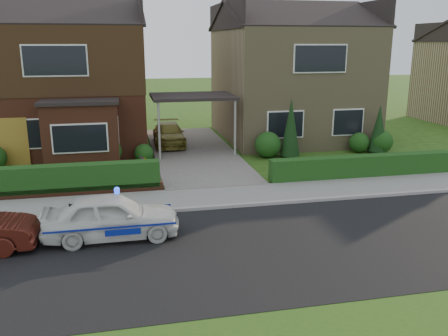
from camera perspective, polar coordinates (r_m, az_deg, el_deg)
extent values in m
plane|color=#214813|center=(12.44, 3.97, -9.46)|extent=(120.00, 120.00, 0.00)
cube|color=black|center=(12.44, 3.97, -9.46)|extent=(60.00, 6.00, 0.02)
cube|color=#9E9993|center=(15.16, 0.80, -4.62)|extent=(60.00, 0.16, 0.12)
cube|color=slate|center=(16.14, -0.04, -3.44)|extent=(60.00, 2.00, 0.10)
cube|color=#666059|center=(22.68, -3.70, 1.96)|extent=(3.80, 12.00, 0.12)
cube|color=brown|center=(25.11, -18.24, 9.07)|extent=(7.20, 8.00, 5.80)
cube|color=white|center=(21.60, -23.13, 3.76)|extent=(1.80, 0.08, 1.30)
cube|color=white|center=(21.21, -14.70, 4.29)|extent=(1.60, 0.08, 1.30)
cube|color=white|center=(21.03, -19.65, 12.08)|extent=(2.60, 0.08, 1.30)
cube|color=black|center=(25.03, -18.51, 12.37)|extent=(7.26, 8.06, 2.90)
cube|color=brown|center=(20.60, -16.76, 3.70)|extent=(3.00, 1.40, 2.70)
cube|color=black|center=(20.39, -17.06, 7.61)|extent=(3.20, 1.60, 0.14)
cube|color=#97845D|center=(26.55, 7.86, 9.94)|extent=(7.20, 8.00, 5.80)
cube|color=white|center=(22.45, 7.39, 5.22)|extent=(1.80, 0.08, 1.30)
cube|color=white|center=(23.69, 14.67, 5.36)|extent=(1.60, 0.08, 1.30)
cube|color=white|center=(22.73, 11.51, 12.77)|extent=(2.60, 0.08, 1.30)
cube|color=black|center=(22.25, -3.81, 8.60)|extent=(3.80, 3.00, 0.14)
cylinder|color=gray|center=(20.88, -7.81, 4.33)|extent=(0.10, 0.10, 2.70)
cylinder|color=gray|center=(21.39, 1.33, 4.72)|extent=(0.10, 0.10, 2.70)
cube|color=olive|center=(21.82, -25.27, 2.69)|extent=(2.20, 0.10, 2.10)
cube|color=brown|center=(17.11, -20.31, -2.86)|extent=(7.70, 0.25, 0.36)
cube|color=#183912|center=(17.31, -20.19, -3.28)|extent=(7.50, 0.55, 0.90)
cube|color=#183912|center=(19.26, 16.28, -1.16)|extent=(7.50, 0.55, 0.80)
sphere|color=#183912|center=(20.68, -14.04, 1.97)|extent=(1.32, 1.32, 1.32)
sphere|color=#183912|center=(21.03, -9.62, 1.75)|extent=(0.84, 0.84, 0.84)
sphere|color=#183912|center=(21.74, 5.29, 2.81)|extent=(1.20, 1.20, 1.20)
sphere|color=#183912|center=(23.62, 15.94, 2.97)|extent=(0.96, 0.96, 0.96)
sphere|color=#183912|center=(23.84, 18.42, 3.03)|extent=(1.08, 1.08, 1.08)
cone|color=black|center=(21.74, 8.02, 4.61)|extent=(0.90, 0.90, 2.60)
cone|color=black|center=(23.64, 18.11, 4.35)|extent=(0.90, 0.90, 2.20)
imported|color=silver|center=(13.06, -13.38, -5.75)|extent=(1.44, 3.59, 1.22)
sphere|color=#193FF2|center=(12.83, -12.77, -2.81)|extent=(0.17, 0.17, 0.17)
cube|color=navy|center=(12.40, -13.42, -7.12)|extent=(3.30, 0.01, 0.05)
cube|color=navy|center=(13.76, -13.33, -4.89)|extent=(3.30, 0.01, 0.05)
ellipsoid|color=black|center=(12.95, -17.92, -5.04)|extent=(0.22, 0.17, 0.21)
sphere|color=white|center=(12.90, -17.87, -5.17)|extent=(0.11, 0.11, 0.11)
sphere|color=black|center=(12.89, -17.88, -4.48)|extent=(0.13, 0.13, 0.13)
cone|color=black|center=(12.88, -18.10, -4.20)|extent=(0.04, 0.04, 0.05)
cone|color=black|center=(12.87, -17.70, -4.19)|extent=(0.04, 0.04, 0.05)
imported|color=olive|center=(24.03, -6.66, 4.07)|extent=(1.61, 3.74, 1.07)
imported|color=gray|center=(18.82, -9.58, -0.01)|extent=(0.49, 0.46, 0.70)
imported|color=gray|center=(18.72, -9.57, 0.09)|extent=(0.47, 0.47, 0.82)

